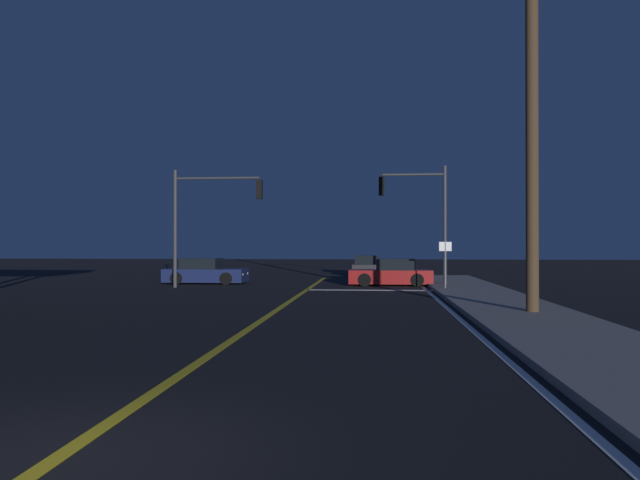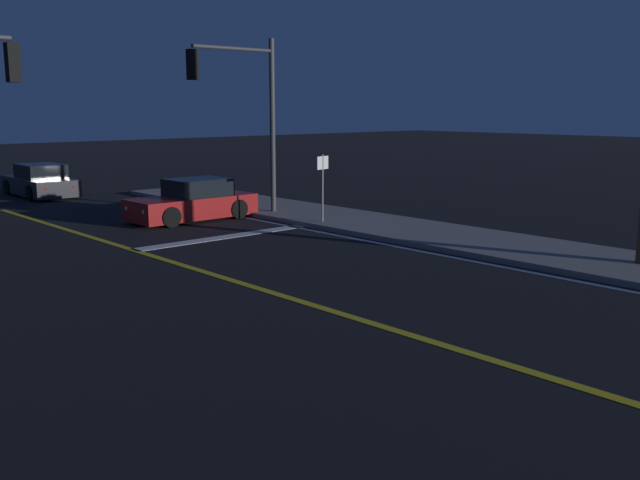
{
  "view_description": "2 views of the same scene",
  "coord_description": "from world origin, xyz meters",
  "px_view_note": "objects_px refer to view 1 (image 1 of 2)",
  "views": [
    {
      "loc": [
        3.04,
        -5.55,
        2.06
      ],
      "look_at": [
        0.62,
        21.97,
        2.25
      ],
      "focal_mm": 34.7,
      "sensor_mm": 36.0,
      "label": 1
    },
    {
      "loc": [
        -8.43,
        5.88,
        3.63
      ],
      "look_at": [
        -0.79,
        14.27,
        1.49
      ],
      "focal_mm": 39.65,
      "sensor_mm": 36.0,
      "label": 2
    }
  ],
  "objects_px": {
    "car_parked_curb_red": "(391,274)",
    "traffic_signal_far_left": "(207,208)",
    "car_following_oncoming_navy": "(205,273)",
    "traffic_signal_near_right": "(421,207)",
    "car_mid_block_charcoal": "(367,267)",
    "utility_pole_right": "(532,116)",
    "street_sign_corner": "(445,257)"
  },
  "relations": [
    {
      "from": "car_mid_block_charcoal",
      "to": "traffic_signal_far_left",
      "type": "height_order",
      "value": "traffic_signal_far_left"
    },
    {
      "from": "traffic_signal_far_left",
      "to": "street_sign_corner",
      "type": "relative_size",
      "value": 2.53
    },
    {
      "from": "utility_pole_right",
      "to": "traffic_signal_far_left",
      "type": "bearing_deg",
      "value": 139.28
    },
    {
      "from": "car_following_oncoming_navy",
      "to": "car_parked_curb_red",
      "type": "xyz_separation_m",
      "value": [
        9.69,
        -0.53,
        -0.0
      ]
    },
    {
      "from": "traffic_signal_near_right",
      "to": "traffic_signal_far_left",
      "type": "distance_m",
      "value": 10.26
    },
    {
      "from": "car_parked_curb_red",
      "to": "car_following_oncoming_navy",
      "type": "bearing_deg",
      "value": 86.31
    },
    {
      "from": "utility_pole_right",
      "to": "car_following_oncoming_navy",
      "type": "bearing_deg",
      "value": 134.41
    },
    {
      "from": "car_parked_curb_red",
      "to": "traffic_signal_far_left",
      "type": "xyz_separation_m",
      "value": [
        -8.75,
        -2.41,
        3.18
      ]
    },
    {
      "from": "traffic_signal_far_left",
      "to": "car_mid_block_charcoal",
      "type": "bearing_deg",
      "value": 58.28
    },
    {
      "from": "car_parked_curb_red",
      "to": "car_mid_block_charcoal",
      "type": "xyz_separation_m",
      "value": [
        -1.31,
        9.63,
        0.0
      ]
    },
    {
      "from": "car_following_oncoming_navy",
      "to": "utility_pole_right",
      "type": "xyz_separation_m",
      "value": [
        13.32,
        -13.6,
        5.13
      ]
    },
    {
      "from": "utility_pole_right",
      "to": "street_sign_corner",
      "type": "height_order",
      "value": "utility_pole_right"
    },
    {
      "from": "car_following_oncoming_navy",
      "to": "street_sign_corner",
      "type": "bearing_deg",
      "value": 70.38
    },
    {
      "from": "car_mid_block_charcoal",
      "to": "utility_pole_right",
      "type": "xyz_separation_m",
      "value": [
        4.95,
        -22.7,
        5.13
      ]
    },
    {
      "from": "car_following_oncoming_navy",
      "to": "car_mid_block_charcoal",
      "type": "xyz_separation_m",
      "value": [
        8.37,
        9.1,
        -0.0
      ]
    },
    {
      "from": "car_following_oncoming_navy",
      "to": "car_parked_curb_red",
      "type": "bearing_deg",
      "value": 87.24
    },
    {
      "from": "car_mid_block_charcoal",
      "to": "utility_pole_right",
      "type": "distance_m",
      "value": 23.79
    },
    {
      "from": "car_mid_block_charcoal",
      "to": "traffic_signal_near_right",
      "type": "relative_size",
      "value": 0.76
    },
    {
      "from": "traffic_signal_near_right",
      "to": "utility_pole_right",
      "type": "bearing_deg",
      "value": 100.45
    },
    {
      "from": "car_following_oncoming_navy",
      "to": "traffic_signal_far_left",
      "type": "relative_size",
      "value": 0.76
    },
    {
      "from": "car_mid_block_charcoal",
      "to": "street_sign_corner",
      "type": "relative_size",
      "value": 2.0
    },
    {
      "from": "car_parked_curb_red",
      "to": "traffic_signal_near_right",
      "type": "bearing_deg",
      "value": -126.08
    },
    {
      "from": "traffic_signal_near_right",
      "to": "car_parked_curb_red",
      "type": "bearing_deg",
      "value": -35.52
    },
    {
      "from": "car_following_oncoming_navy",
      "to": "street_sign_corner",
      "type": "distance_m",
      "value": 12.72
    },
    {
      "from": "car_following_oncoming_navy",
      "to": "traffic_signal_near_right",
      "type": "height_order",
      "value": "traffic_signal_near_right"
    },
    {
      "from": "utility_pole_right",
      "to": "street_sign_corner",
      "type": "distance_m",
      "value": 10.27
    },
    {
      "from": "car_mid_block_charcoal",
      "to": "traffic_signal_far_left",
      "type": "relative_size",
      "value": 0.79
    },
    {
      "from": "car_mid_block_charcoal",
      "to": "utility_pole_right",
      "type": "height_order",
      "value": "utility_pole_right"
    },
    {
      "from": "car_following_oncoming_navy",
      "to": "car_mid_block_charcoal",
      "type": "height_order",
      "value": "same"
    },
    {
      "from": "car_parked_curb_red",
      "to": "traffic_signal_far_left",
      "type": "bearing_deg",
      "value": 104.82
    },
    {
      "from": "car_parked_curb_red",
      "to": "traffic_signal_far_left",
      "type": "height_order",
      "value": "traffic_signal_far_left"
    },
    {
      "from": "car_mid_block_charcoal",
      "to": "traffic_signal_near_right",
      "type": "bearing_deg",
      "value": -74.54
    }
  ]
}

